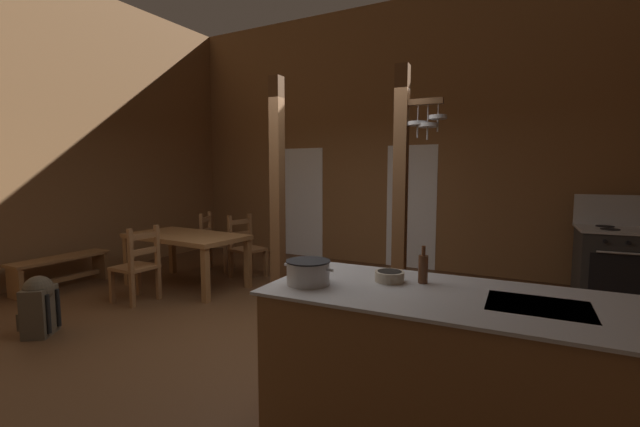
% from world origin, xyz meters
% --- Properties ---
extents(ground_plane, '(8.70, 7.77, 0.10)m').
position_xyz_m(ground_plane, '(0.00, 0.00, -0.05)').
color(ground_plane, '#4C301C').
extents(wall_back, '(8.70, 0.14, 4.40)m').
position_xyz_m(wall_back, '(0.00, 3.55, 2.20)').
color(wall_back, brown).
rests_on(wall_back, ground_plane).
extents(wall_left, '(0.14, 7.77, 4.40)m').
position_xyz_m(wall_left, '(-4.02, 0.00, 2.20)').
color(wall_left, brown).
rests_on(wall_left, ground_plane).
extents(glazed_door_back_left, '(1.00, 0.01, 2.05)m').
position_xyz_m(glazed_door_back_left, '(-1.78, 3.48, 1.02)').
color(glazed_door_back_left, white).
rests_on(glazed_door_back_left, ground_plane).
extents(glazed_panel_back_right, '(0.84, 0.01, 2.05)m').
position_xyz_m(glazed_panel_back_right, '(0.40, 3.48, 1.02)').
color(glazed_panel_back_right, white).
rests_on(glazed_panel_back_right, ground_plane).
extents(kitchen_island, '(2.19, 1.03, 0.90)m').
position_xyz_m(kitchen_island, '(1.84, -0.83, 0.45)').
color(kitchen_island, brown).
rests_on(kitchen_island, ground_plane).
extents(stove_range, '(1.18, 0.88, 1.32)m').
position_xyz_m(stove_range, '(3.28, 2.78, 0.48)').
color(stove_range, '#2D2D2D').
rests_on(stove_range, ground_plane).
extents(support_post_with_pot_rack, '(0.55, 0.23, 2.75)m').
position_xyz_m(support_post_with_pot_rack, '(0.96, 1.12, 1.48)').
color(support_post_with_pot_rack, brown).
rests_on(support_post_with_pot_rack, ground_plane).
extents(support_post_center, '(0.14, 0.14, 2.75)m').
position_xyz_m(support_post_center, '(-0.57, 0.94, 1.38)').
color(support_post_center, brown).
rests_on(support_post_center, ground_plane).
extents(dining_table, '(1.75, 1.00, 0.74)m').
position_xyz_m(dining_table, '(-2.07, 0.87, 0.65)').
color(dining_table, brown).
rests_on(dining_table, ground_plane).
extents(ladderback_chair_near_window, '(0.44, 0.44, 0.95)m').
position_xyz_m(ladderback_chair_near_window, '(-2.07, 0.07, 0.45)').
color(ladderback_chair_near_window, brown).
rests_on(ladderback_chair_near_window, ground_plane).
extents(ladderback_chair_by_post, '(0.54, 0.54, 0.95)m').
position_xyz_m(ladderback_chair_by_post, '(-1.67, 1.69, 0.45)').
color(ladderback_chair_by_post, brown).
rests_on(ladderback_chair_by_post, ground_plane).
extents(ladderback_chair_at_table_end, '(0.58, 0.58, 0.95)m').
position_xyz_m(ladderback_chair_at_table_end, '(-2.37, 1.77, 0.45)').
color(ladderback_chair_at_table_end, brown).
rests_on(ladderback_chair_at_table_end, ground_plane).
extents(bench_along_left_wall, '(0.38, 1.28, 0.44)m').
position_xyz_m(bench_along_left_wall, '(-3.54, -0.02, 0.30)').
color(bench_along_left_wall, brown).
rests_on(bench_along_left_wall, ground_plane).
extents(backpack, '(0.38, 0.39, 0.60)m').
position_xyz_m(backpack, '(-2.03, -1.10, 0.31)').
color(backpack, '#4C4233').
rests_on(backpack, ground_plane).
extents(stockpot_on_counter, '(0.36, 0.29, 0.15)m').
position_xyz_m(stockpot_on_counter, '(1.00, -1.03, 0.97)').
color(stockpot_on_counter, '#B7BABF').
rests_on(stockpot_on_counter, kitchen_island).
extents(mixing_bowl_on_counter, '(0.19, 0.19, 0.07)m').
position_xyz_m(mixing_bowl_on_counter, '(1.44, -0.73, 0.93)').
color(mixing_bowl_on_counter, '#B2A893').
rests_on(mixing_bowl_on_counter, kitchen_island).
extents(bottle_tall_on_counter, '(0.06, 0.06, 0.24)m').
position_xyz_m(bottle_tall_on_counter, '(1.64, -0.66, 0.99)').
color(bottle_tall_on_counter, '#56331E').
rests_on(bottle_tall_on_counter, kitchen_island).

